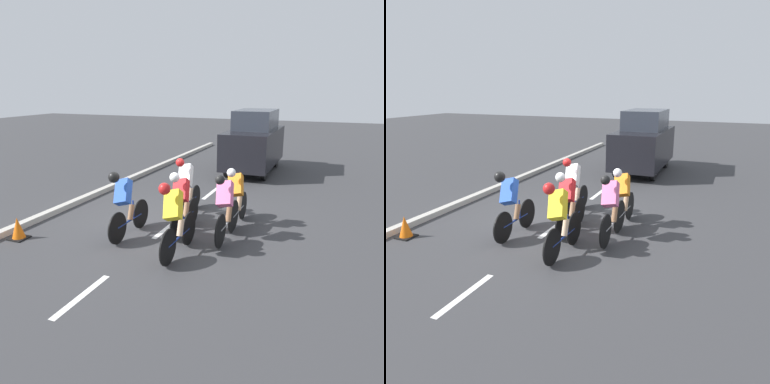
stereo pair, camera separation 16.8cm
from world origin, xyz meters
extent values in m
plane|color=#38383A|center=(0.00, 0.00, 0.00)|extent=(60.00, 60.00, 0.00)
cube|color=white|center=(0.00, 3.49, 0.00)|extent=(0.12, 1.40, 0.01)
cube|color=white|center=(0.00, 0.29, 0.00)|extent=(0.12, 1.40, 0.01)
cube|color=white|center=(0.00, -2.91, 0.00)|extent=(0.12, 1.40, 0.01)
cube|color=#B7B2A8|center=(3.20, 0.29, 0.07)|extent=(0.20, 25.44, 0.14)
cylinder|color=black|center=(0.59, 0.48, 0.34)|extent=(0.03, 0.69, 0.69)
cylinder|color=black|center=(0.59, 1.48, 0.34)|extent=(0.03, 0.69, 0.69)
cylinder|color=navy|center=(0.59, 0.98, 0.34)|extent=(0.04, 1.00, 0.04)
cylinder|color=navy|center=(0.59, 0.80, 0.55)|extent=(0.04, 0.04, 0.42)
cylinder|color=white|center=(0.59, 0.93, 0.44)|extent=(0.07, 0.07, 0.16)
cylinder|color=#9E704C|center=(0.59, 0.90, 0.52)|extent=(0.12, 0.23, 0.36)
cube|color=blue|center=(0.66, 1.08, 1.03)|extent=(0.45, 0.48, 0.62)
sphere|color=black|center=(0.72, 1.30, 1.40)|extent=(0.24, 0.24, 0.24)
cylinder|color=black|center=(-0.08, -1.38, 0.32)|extent=(0.03, 0.64, 0.64)
cylinder|color=black|center=(-0.08, -0.42, 0.32)|extent=(0.03, 0.64, 0.64)
cylinder|color=navy|center=(-0.08, -0.90, 0.32)|extent=(0.04, 0.95, 0.04)
cylinder|color=navy|center=(-0.08, -1.07, 0.53)|extent=(0.04, 0.04, 0.42)
cylinder|color=white|center=(-0.08, -0.95, 0.42)|extent=(0.07, 0.07, 0.16)
cylinder|color=beige|center=(-0.08, -0.97, 0.50)|extent=(0.12, 0.23, 0.36)
cube|color=white|center=(-0.03, -0.80, 1.03)|extent=(0.43, 0.50, 0.64)
sphere|color=red|center=(0.03, -0.58, 1.41)|extent=(0.22, 0.22, 0.22)
cylinder|color=black|center=(-1.50, -1.00, 0.35)|extent=(0.03, 0.70, 0.70)
cylinder|color=black|center=(-1.50, -0.04, 0.35)|extent=(0.03, 0.70, 0.70)
cylinder|color=#B7B7BC|center=(-1.50, -0.52, 0.35)|extent=(0.04, 0.95, 0.04)
cylinder|color=#B7B7BC|center=(-1.50, -0.69, 0.56)|extent=(0.04, 0.04, 0.42)
cylinder|color=green|center=(-1.50, -0.57, 0.45)|extent=(0.07, 0.07, 0.16)
cylinder|color=#DBAD84|center=(-1.50, -0.59, 0.53)|extent=(0.12, 0.23, 0.36)
cube|color=orange|center=(-1.45, -0.42, 1.02)|extent=(0.42, 0.45, 0.58)
sphere|color=white|center=(-1.39, -0.20, 1.35)|extent=(0.21, 0.21, 0.21)
cylinder|color=black|center=(-0.83, 0.97, 0.35)|extent=(0.03, 0.71, 0.71)
cylinder|color=black|center=(-0.83, 2.00, 0.35)|extent=(0.03, 0.71, 0.71)
cylinder|color=navy|center=(-0.83, 1.48, 0.35)|extent=(0.04, 1.03, 0.04)
cylinder|color=navy|center=(-0.83, 1.30, 0.56)|extent=(0.04, 0.04, 0.42)
cylinder|color=green|center=(-0.83, 1.43, 0.45)|extent=(0.07, 0.07, 0.16)
cylinder|color=beige|center=(-0.83, 1.40, 0.53)|extent=(0.12, 0.23, 0.36)
cube|color=yellow|center=(-0.76, 1.58, 1.05)|extent=(0.45, 0.49, 0.64)
sphere|color=red|center=(-0.69, 1.80, 1.42)|extent=(0.23, 0.23, 0.23)
cylinder|color=black|center=(-1.49, -0.17, 0.36)|extent=(0.03, 0.72, 0.72)
cylinder|color=black|center=(-1.49, 0.88, 0.36)|extent=(0.03, 0.72, 0.72)
cylinder|color=#B7B7BC|center=(-1.49, 0.35, 0.36)|extent=(0.04, 1.05, 0.04)
cylinder|color=#B7B7BC|center=(-1.49, 0.17, 0.57)|extent=(0.04, 0.04, 0.42)
cylinder|color=#1999D8|center=(-1.49, 0.30, 0.46)|extent=(0.07, 0.07, 0.16)
cylinder|color=#9E704C|center=(-1.49, 0.28, 0.54)|extent=(0.12, 0.23, 0.36)
cube|color=pink|center=(-1.44, 0.45, 1.04)|extent=(0.41, 0.47, 0.60)
sphere|color=black|center=(-1.40, 0.67, 1.39)|extent=(0.20, 0.20, 0.20)
cylinder|color=black|center=(-0.48, -0.16, 0.33)|extent=(0.03, 0.67, 0.67)
cylinder|color=black|center=(-0.48, 0.81, 0.33)|extent=(0.03, 0.67, 0.67)
cylinder|color=navy|center=(-0.48, 0.32, 0.33)|extent=(0.04, 0.96, 0.04)
cylinder|color=navy|center=(-0.48, 0.16, 0.54)|extent=(0.04, 0.04, 0.42)
cylinder|color=green|center=(-0.48, 0.27, 0.43)|extent=(0.07, 0.07, 0.16)
cylinder|color=tan|center=(-0.48, 0.25, 0.51)|extent=(0.12, 0.23, 0.36)
cube|color=red|center=(-0.42, 0.42, 1.00)|extent=(0.42, 0.45, 0.58)
sphere|color=white|center=(-0.37, 0.64, 1.34)|extent=(0.22, 0.22, 0.22)
cylinder|color=black|center=(-1.22, -5.22, 0.32)|extent=(0.14, 0.64, 0.64)
cylinder|color=black|center=(0.14, -5.22, 0.32)|extent=(0.14, 0.64, 0.64)
cylinder|color=black|center=(-1.22, -7.65, 0.32)|extent=(0.14, 0.64, 0.64)
cylinder|color=black|center=(0.14, -7.65, 0.32)|extent=(0.14, 0.64, 0.64)
cube|color=black|center=(-0.54, -6.43, 0.98)|extent=(1.70, 3.93, 1.32)
cube|color=#2D333D|center=(-0.54, -6.63, 2.00)|extent=(1.39, 2.16, 0.73)
cube|color=black|center=(2.75, 2.06, 0.01)|extent=(0.36, 0.36, 0.03)
cone|color=orange|center=(2.75, 2.06, 0.26)|extent=(0.28, 0.28, 0.46)
camera|label=1|loc=(-3.58, 7.76, 3.22)|focal=35.00mm
camera|label=2|loc=(-3.73, 7.70, 3.22)|focal=35.00mm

